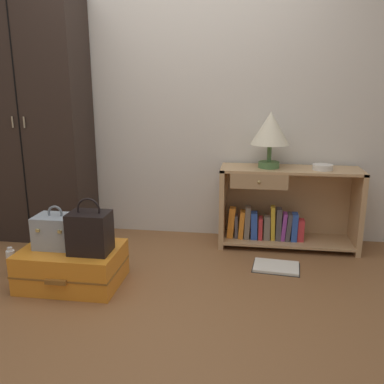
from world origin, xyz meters
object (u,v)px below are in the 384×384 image
at_px(wardrobe, 33,120).
at_px(suitcase_large, 72,266).
at_px(train_case, 57,231).
at_px(handbag, 90,232).
at_px(bookshelf, 283,209).
at_px(bowl, 323,167).
at_px(bottle, 11,262).
at_px(open_book_on_floor, 276,267).
at_px(table_lamp, 270,130).

distance_m(wardrobe, suitcase_large, 1.44).
bearing_deg(train_case, suitcase_large, -8.92).
bearing_deg(handbag, bookshelf, 36.86).
xyz_separation_m(bookshelf, handbag, (-1.30, -0.98, 0.07)).
bearing_deg(wardrobe, bookshelf, 1.32).
height_order(wardrobe, train_case, wardrobe).
distance_m(bookshelf, suitcase_large, 1.74).
height_order(suitcase_large, handbag, handbag).
relative_size(bowl, bottle, 0.77).
xyz_separation_m(wardrobe, suitcase_large, (0.68, -0.88, -0.91)).
bearing_deg(open_book_on_floor, bowl, 50.83).
height_order(bowl, bottle, bowl).
bearing_deg(wardrobe, handbag, -47.82).
bearing_deg(bottle, bookshelf, 23.72).
xyz_separation_m(table_lamp, handbag, (-1.17, -0.96, -0.58)).
height_order(wardrobe, open_book_on_floor, wardrobe).
bearing_deg(table_lamp, wardrobe, -179.12).
bearing_deg(suitcase_large, open_book_on_floor, 17.92).
bearing_deg(wardrobe, table_lamp, 0.88).
height_order(wardrobe, bookshelf, wardrobe).
distance_m(train_case, open_book_on_floor, 1.60).
relative_size(handbag, open_book_on_floor, 1.00).
bearing_deg(table_lamp, train_case, -147.89).
height_order(table_lamp, suitcase_large, table_lamp).
height_order(bookshelf, handbag, bookshelf).
height_order(bookshelf, bottle, bookshelf).
height_order(wardrobe, bottle, wardrobe).
bearing_deg(bookshelf, bowl, -9.43).
height_order(wardrobe, bowl, wardrobe).
distance_m(table_lamp, bowl, 0.51).
relative_size(bookshelf, table_lamp, 2.51).
bearing_deg(suitcase_large, bowl, 26.77).
xyz_separation_m(bookshelf, bottle, (-1.96, -0.86, -0.23)).
bearing_deg(bowl, suitcase_large, -153.23).
bearing_deg(train_case, bottle, 172.29).
distance_m(train_case, handbag, 0.27).
xyz_separation_m(train_case, open_book_on_floor, (1.50, 0.44, -0.36)).
xyz_separation_m(bowl, open_book_on_floor, (-0.35, -0.43, -0.69)).
bearing_deg(open_book_on_floor, bottle, -168.58).
bearing_deg(bottle, train_case, -7.71).
xyz_separation_m(bowl, train_case, (-1.85, -0.87, -0.32)).
xyz_separation_m(bookshelf, suitcase_large, (-1.46, -0.93, -0.19)).
relative_size(bookshelf, bottle, 5.47).
bearing_deg(wardrobe, bottle, -77.50).
xyz_separation_m(table_lamp, train_case, (-1.43, -0.90, -0.61)).
relative_size(wardrobe, bowl, 13.13).
xyz_separation_m(wardrobe, train_case, (0.58, -0.87, -0.67)).
relative_size(wardrobe, handbag, 5.61).
distance_m(bookshelf, bowl, 0.47).
distance_m(wardrobe, handbag, 1.40).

